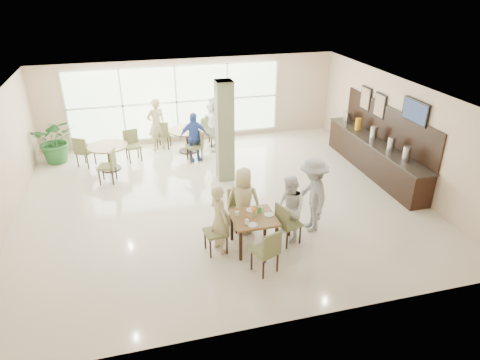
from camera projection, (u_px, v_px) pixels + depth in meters
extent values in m
plane|color=beige|center=(221.00, 199.00, 11.11)|extent=(10.00, 10.00, 0.00)
plane|color=white|center=(218.00, 93.00, 9.88)|extent=(10.00, 10.00, 0.00)
plane|color=beige|center=(191.00, 101.00, 14.40)|extent=(10.00, 0.00, 10.00)
plane|color=beige|center=(282.00, 255.00, 6.59)|extent=(10.00, 0.00, 10.00)
plane|color=beige|center=(399.00, 132.00, 11.64)|extent=(0.00, 9.00, 9.00)
plane|color=silver|center=(176.00, 102.00, 14.26)|extent=(7.00, 0.00, 7.00)
cube|color=#67724F|center=(225.00, 132.00, 11.63)|extent=(0.45, 0.45, 2.80)
cube|color=brown|center=(254.00, 218.00, 8.88)|extent=(0.90, 0.90, 0.05)
cube|color=black|center=(241.00, 246.00, 8.63)|extent=(0.06, 0.06, 0.70)
cube|color=black|center=(276.00, 240.00, 8.80)|extent=(0.06, 0.06, 0.70)
cube|color=black|center=(232.00, 226.00, 9.29)|extent=(0.06, 0.06, 0.70)
cube|color=black|center=(265.00, 221.00, 9.46)|extent=(0.06, 0.06, 0.70)
cylinder|color=brown|center=(108.00, 146.00, 12.49)|extent=(1.14, 1.14, 0.04)
cylinder|color=black|center=(109.00, 158.00, 12.66)|extent=(0.10, 0.10, 0.71)
cylinder|color=black|center=(111.00, 168.00, 12.81)|extent=(0.60, 0.60, 0.03)
cylinder|color=brown|center=(187.00, 130.00, 13.75)|extent=(1.21, 1.21, 0.04)
cylinder|color=black|center=(188.00, 141.00, 13.91)|extent=(0.10, 0.10, 0.71)
cylinder|color=black|center=(188.00, 151.00, 14.06)|extent=(0.60, 0.60, 0.03)
cylinder|color=white|center=(261.00, 209.00, 9.06)|extent=(0.08, 0.08, 0.10)
cylinder|color=white|center=(247.00, 222.00, 8.60)|extent=(0.08, 0.08, 0.10)
cylinder|color=white|center=(237.00, 214.00, 8.89)|extent=(0.08, 0.08, 0.10)
cylinder|color=white|center=(253.00, 225.00, 8.57)|extent=(0.20, 0.20, 0.01)
cylinder|color=white|center=(251.00, 210.00, 9.11)|extent=(0.20, 0.20, 0.01)
cylinder|color=white|center=(269.00, 215.00, 8.93)|extent=(0.20, 0.20, 0.01)
cylinder|color=#99B27F|center=(254.00, 214.00, 8.84)|extent=(0.07, 0.07, 0.12)
sphere|color=orange|center=(255.00, 210.00, 8.80)|extent=(0.07, 0.07, 0.07)
sphere|color=orange|center=(253.00, 209.00, 8.81)|extent=(0.07, 0.07, 0.07)
sphere|color=orange|center=(253.00, 210.00, 8.77)|extent=(0.07, 0.07, 0.07)
cube|color=green|center=(259.00, 210.00, 8.96)|extent=(0.10, 0.06, 0.15)
cube|color=black|center=(374.00, 158.00, 12.42)|extent=(0.60, 4.60, 0.90)
cube|color=black|center=(376.00, 143.00, 12.21)|extent=(0.64, 4.70, 0.04)
cube|color=black|center=(388.00, 124.00, 12.04)|extent=(0.04, 4.60, 1.00)
cylinder|color=silver|center=(407.00, 154.00, 10.90)|extent=(0.20, 0.20, 0.40)
cylinder|color=silver|center=(391.00, 144.00, 11.51)|extent=(0.20, 0.20, 0.40)
cylinder|color=silver|center=(374.00, 133.00, 12.29)|extent=(0.20, 0.20, 0.40)
cylinder|color=orange|center=(358.00, 124.00, 13.08)|extent=(0.18, 0.18, 0.36)
cube|color=silver|center=(347.00, 117.00, 13.69)|extent=(0.18, 0.30, 0.36)
cube|color=black|center=(415.00, 111.00, 10.77)|extent=(0.06, 1.00, 0.58)
cube|color=#7F99CC|center=(415.00, 112.00, 10.77)|extent=(0.01, 0.92, 0.50)
cube|color=black|center=(380.00, 106.00, 12.30)|extent=(0.04, 0.55, 0.70)
cube|color=#955236|center=(379.00, 106.00, 12.29)|extent=(0.01, 0.47, 0.62)
cube|color=black|center=(366.00, 98.00, 12.99)|extent=(0.04, 0.55, 0.70)
cube|color=#955236|center=(365.00, 98.00, 12.99)|extent=(0.01, 0.47, 0.62)
imported|color=#28642D|center=(56.00, 140.00, 13.00)|extent=(1.36, 1.36, 1.41)
imported|color=#C4B682|center=(219.00, 219.00, 8.78)|extent=(0.52, 0.64, 1.51)
imported|color=#C4B682|center=(243.00, 201.00, 9.44)|extent=(0.86, 0.69, 1.55)
imported|color=white|center=(290.00, 209.00, 9.14)|extent=(0.63, 0.78, 1.51)
imported|color=#959597|center=(313.00, 195.00, 9.48)|extent=(0.74, 1.18, 1.75)
imported|color=#3C5CB6|center=(194.00, 137.00, 13.07)|extent=(0.96, 0.62, 1.54)
imported|color=white|center=(214.00, 123.00, 13.87)|extent=(0.82, 1.68, 1.76)
imported|color=#C4B682|center=(156.00, 124.00, 13.81)|extent=(0.74, 0.60, 1.75)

